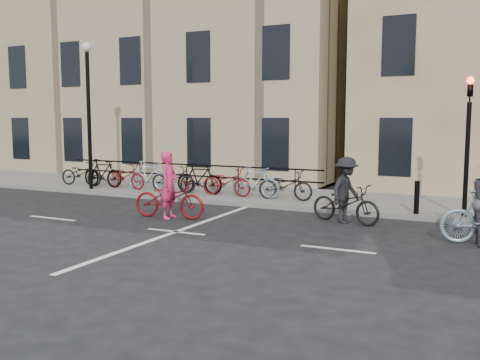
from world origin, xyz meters
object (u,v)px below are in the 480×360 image
at_px(lamp_post, 88,97).
at_px(cyclist_pink, 169,195).
at_px(traffic_light, 468,129).
at_px(cyclist_dark, 346,197).

relative_size(lamp_post, cyclist_pink, 2.47).
relative_size(traffic_light, lamp_post, 0.74).
distance_m(traffic_light, cyclist_pink, 8.09).
bearing_deg(lamp_post, cyclist_pink, -28.89).
bearing_deg(cyclist_pink, cyclist_dark, -78.10).
xyz_separation_m(traffic_light, lamp_post, (-12.70, 0.06, 1.04)).
bearing_deg(cyclist_dark, cyclist_pink, 123.35).
bearing_deg(cyclist_dark, traffic_light, -47.29).
distance_m(lamp_post, cyclist_dark, 10.40).
relative_size(cyclist_pink, cyclist_dark, 1.04).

